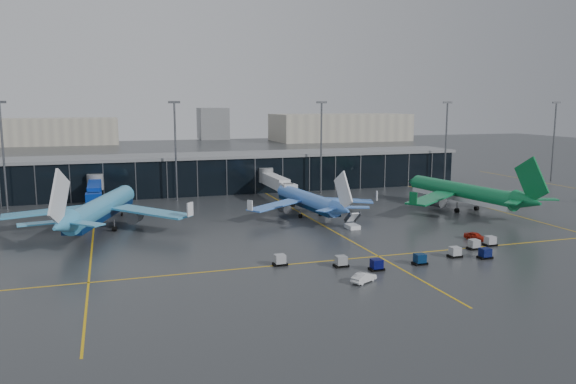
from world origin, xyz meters
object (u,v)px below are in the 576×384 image
object	(u,v)px
airliner_arkefly	(101,195)
service_van_white	(364,277)
mobile_airstair	(352,225)
airliner_klm_near	(307,191)
airliner_aer_lingus	(462,182)
baggage_carts	(418,255)
service_van_red	(475,236)

from	to	relation	value
airliner_arkefly	service_van_white	distance (m)	59.00
service_van_white	mobile_airstair	bearing A→B (deg)	-50.00
airliner_klm_near	mobile_airstair	size ratio (longest dim) A/B	10.57
airliner_klm_near	service_van_white	xyz separation A→B (m)	(-8.60, -47.50, -4.89)
airliner_klm_near	service_van_white	world-z (taller)	airliner_klm_near
mobile_airstair	service_van_white	bearing A→B (deg)	-113.06
airliner_aer_lingus	baggage_carts	bearing A→B (deg)	-140.44
service_van_white	baggage_carts	bearing A→B (deg)	-87.39
airliner_aer_lingus	service_van_red	size ratio (longest dim) A/B	10.39
airliner_arkefly	airliner_klm_near	size ratio (longest dim) A/B	1.22
airliner_arkefly	baggage_carts	distance (m)	62.54
airliner_aer_lingus	service_van_red	xyz separation A→B (m)	(-15.10, -26.44, -6.03)
baggage_carts	service_van_red	size ratio (longest dim) A/B	9.73
baggage_carts	mobile_airstair	xyz separation A→B (m)	(-0.74, 23.95, 0.01)
airliner_klm_near	service_van_red	distance (m)	38.37
airliner_aer_lingus	airliner_klm_near	bearing A→B (deg)	164.73
mobile_airstair	service_van_white	distance (m)	34.44
airliner_aer_lingus	service_van_white	size ratio (longest dim) A/B	10.27
baggage_carts	service_van_red	bearing A→B (deg)	25.82
service_van_white	airliner_arkefly	bearing A→B (deg)	8.41
airliner_klm_near	airliner_aer_lingus	size ratio (longest dim) A/B	0.83
mobile_airstair	service_van_white	size ratio (longest dim) A/B	0.81
airliner_arkefly	service_van_red	world-z (taller)	airliner_arkefly
airliner_arkefly	service_van_red	bearing A→B (deg)	-7.33
service_van_red	mobile_airstair	bearing A→B (deg)	117.37
airliner_aer_lingus	baggage_carts	world-z (taller)	airliner_aer_lingus
airliner_klm_near	service_van_red	xyz separation A→B (m)	(21.66, -31.30, -4.87)
baggage_carts	service_van_white	bearing A→B (deg)	-149.04
airliner_klm_near	mobile_airstair	world-z (taller)	airliner_klm_near
mobile_airstair	service_van_red	xyz separation A→B (m)	(17.55, -15.81, -0.05)
airliner_aer_lingus	mobile_airstair	size ratio (longest dim) A/B	12.74
service_van_red	service_van_white	world-z (taller)	service_van_red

